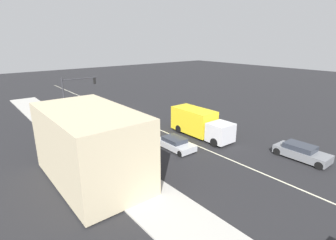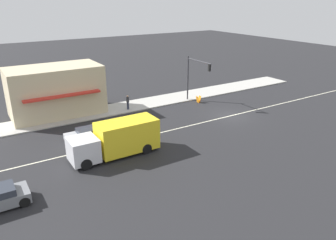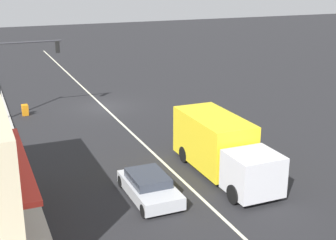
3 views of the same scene
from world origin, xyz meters
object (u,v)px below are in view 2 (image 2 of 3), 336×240
delivery_truck (117,139)px  sedan_silver (88,134)px  pedestrian (128,102)px  warning_aframe_sign (198,99)px  traffic_signal_main (195,72)px

delivery_truck → sedan_silver: (4.40, 1.11, -0.91)m
pedestrian → warning_aframe_sign: pedestrian is taller
pedestrian → sedan_silver: size_ratio=0.43×
sedan_silver → traffic_signal_main: bearing=-75.5°
warning_aframe_sign → delivery_truck: bearing=119.0°
pedestrian → warning_aframe_sign: size_ratio=2.04×
traffic_signal_main → warning_aframe_sign: bearing=-111.4°
sedan_silver → delivery_truck: bearing=-165.9°
pedestrian → traffic_signal_main: bearing=-102.5°
pedestrian → warning_aframe_sign: 9.11m
traffic_signal_main → warning_aframe_sign: traffic_signal_main is taller
pedestrian → warning_aframe_sign: bearing=-103.0°
warning_aframe_sign → delivery_truck: delivery_truck is taller
pedestrian → sedan_silver: bearing=129.9°
pedestrian → delivery_truck: size_ratio=0.23×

